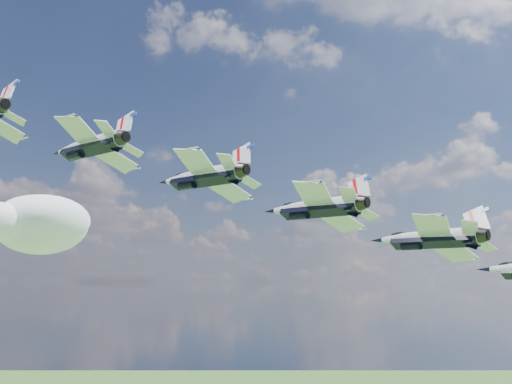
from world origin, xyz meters
TOP-DOWN VIEW (x-y plane):
  - cloud_far at (47.00, 246.94)m, footprint 66.49×52.25m
  - jet_1 at (-25.63, 2.24)m, footprint 12.34×15.42m
  - jet_2 at (-16.04, -5.13)m, footprint 12.34×15.42m
  - jet_3 at (-6.45, -12.50)m, footprint 12.34×15.42m
  - jet_4 at (3.14, -19.87)m, footprint 12.34×15.42m

SIDE VIEW (x-z plane):
  - jet_4 at x=3.14m, z-range 137.46..145.55m
  - jet_3 at x=-6.45m, z-range 140.72..148.81m
  - jet_2 at x=-16.04m, z-range 143.98..152.07m
  - jet_1 at x=-25.63m, z-range 147.23..155.32m
  - cloud_far at x=47.00m, z-range 150.99..177.12m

